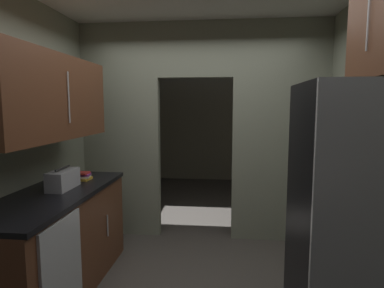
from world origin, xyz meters
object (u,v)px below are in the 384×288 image
(boombox, at_px, (63,180))
(dishwasher, at_px, (63,278))
(refrigerator, at_px, (353,228))
(book_stack, at_px, (83,176))

(boombox, bearing_deg, dishwasher, -64.20)
(dishwasher, bearing_deg, boombox, 115.80)
(refrigerator, bearing_deg, dishwasher, 178.74)
(refrigerator, distance_m, dishwasher, 2.06)
(boombox, xyz_separation_m, book_stack, (0.03, 0.36, -0.05))
(book_stack, bearing_deg, refrigerator, -24.45)
(boombox, bearing_deg, book_stack, 85.11)
(refrigerator, height_order, dishwasher, refrigerator)
(refrigerator, xyz_separation_m, dishwasher, (-2.00, 0.04, -0.48))
(refrigerator, bearing_deg, book_stack, 155.55)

